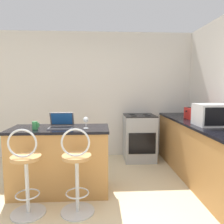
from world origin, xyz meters
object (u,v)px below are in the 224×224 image
at_px(mug_white, 188,114).
at_px(bar_stool_near, 26,174).
at_px(bar_stool_far, 77,173).
at_px(microwave, 212,115).
at_px(laptop, 61,124).
at_px(stove_range, 139,137).
at_px(mug_green, 35,125).
at_px(toaster, 193,113).
at_px(mug_red, 207,118).
at_px(wine_glass_short, 86,120).

bearing_deg(mug_white, bar_stool_near, -148.24).
relative_size(bar_stool_far, microwave, 2.18).
height_order(laptop, mug_white, laptop).
distance_m(laptop, stove_range, 1.92).
bearing_deg(stove_range, bar_stool_near, -131.70).
xyz_separation_m(laptop, stove_range, (1.33, 1.28, -0.51)).
bearing_deg(bar_stool_near, mug_green, 91.30).
xyz_separation_m(toaster, mug_green, (-2.48, -0.81, -0.05)).
bearing_deg(microwave, mug_red, 72.00).
height_order(mug_green, wine_glass_short, wine_glass_short).
distance_m(bar_stool_near, wine_glass_short, 0.99).
bearing_deg(wine_glass_short, mug_red, 15.59).
bearing_deg(laptop, bar_stool_near, -119.13).
bearing_deg(stove_range, mug_white, -18.04).
xyz_separation_m(laptop, wine_glass_short, (0.34, -0.07, 0.06)).
relative_size(laptop, toaster, 1.21).
distance_m(bar_stool_far, stove_range, 2.13).
distance_m(laptop, mug_white, 2.42).
xyz_separation_m(laptop, mug_green, (-0.32, -0.10, -0.00)).
distance_m(laptop, toaster, 2.27).
distance_m(microwave, mug_white, 0.96).
distance_m(toaster, mug_white, 0.30).
distance_m(mug_white, wine_glass_short, 2.15).
distance_m(toaster, stove_range, 1.16).
height_order(stove_range, mug_white, mug_white).
height_order(microwave, mug_red, microwave).
distance_m(laptop, mug_red, 2.36).
xyz_separation_m(microwave, mug_white, (0.04, 0.96, -0.10)).
bearing_deg(bar_stool_far, toaster, 33.64).
bearing_deg(toaster, wine_glass_short, -157.05).
xyz_separation_m(mug_white, mug_green, (-2.53, -1.10, 0.00)).
bearing_deg(wine_glass_short, bar_stool_near, -143.07).
bearing_deg(bar_stool_far, mug_red, 26.98).
xyz_separation_m(microwave, stove_range, (-0.84, 1.24, -0.62)).
bearing_deg(bar_stool_near, laptop, 60.87).
xyz_separation_m(mug_white, wine_glass_short, (-1.86, -1.07, 0.06)).
xyz_separation_m(bar_stool_near, wine_glass_short, (0.66, 0.49, 0.55)).
bearing_deg(wine_glass_short, bar_stool_far, -99.30).
height_order(laptop, toaster, laptop).
relative_size(bar_stool_near, mug_white, 9.85).
height_order(bar_stool_far, mug_green, bar_stool_far).
xyz_separation_m(toaster, wine_glass_short, (-1.82, -0.77, 0.01)).
bearing_deg(mug_red, wine_glass_short, -164.41).
bearing_deg(microwave, mug_green, -176.64).
distance_m(bar_stool_far, wine_glass_short, 0.74).
bearing_deg(bar_stool_far, wine_glass_short, 80.70).
relative_size(microwave, wine_glass_short, 3.03).
bearing_deg(mug_white, microwave, -92.34).
relative_size(mug_white, mug_green, 1.00).
bearing_deg(laptop, mug_green, -162.28).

